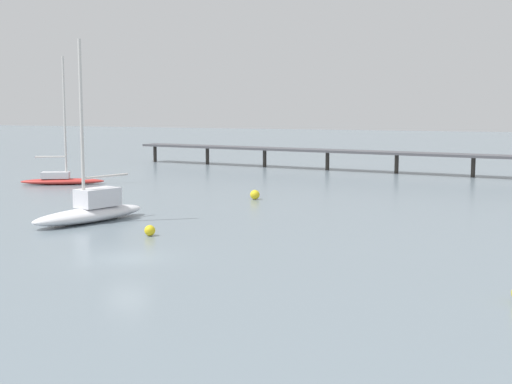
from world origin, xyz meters
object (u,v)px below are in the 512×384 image
Objects in this scene: sailboat_white at (91,209)px; mooring_buoy_far at (150,230)px; mooring_buoy_inner at (255,195)px; pier at (442,149)px; sailboat_red at (61,177)px.

sailboat_white is 18.38× the size of mooring_buoy_far.
mooring_buoy_inner reaches higher than mooring_buoy_far.
sailboat_white is (-19.17, -44.12, -2.21)m from pier.
sailboat_white is at bearing -113.49° from pier.
sailboat_white is at bearing 153.47° from mooring_buoy_far.
sailboat_red is 15.70× the size of mooring_buoy_inner.
sailboat_white is 15.17× the size of mooring_buoy_inner.
pier reaches higher than mooring_buoy_far.
mooring_buoy_inner is 1.21× the size of mooring_buoy_far.
mooring_buoy_inner is at bearing -8.76° from sailboat_red.
pier is 94.23× the size of mooring_buoy_far.
mooring_buoy_far is at bearing -43.66° from sailboat_red.
pier is at bearing 65.86° from mooring_buoy_inner.
mooring_buoy_inner is (-12.71, -28.35, -2.71)m from pier.
mooring_buoy_far is at bearing -89.07° from mooring_buoy_inner.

